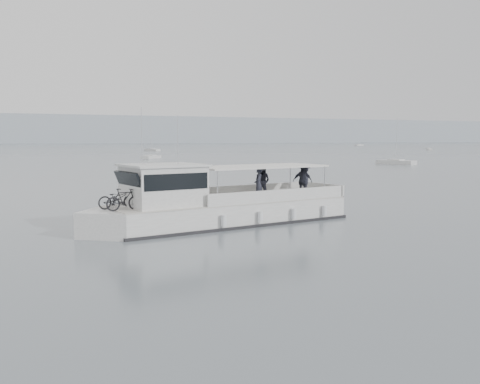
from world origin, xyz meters
name	(u,v)px	position (x,y,z in m)	size (l,w,h in m)	color
ground	(203,230)	(0.00, 0.00, 0.00)	(1400.00, 1400.00, 0.00)	#565E65
headland	(17,129)	(0.00, 560.00, 14.00)	(1400.00, 90.00, 28.00)	#939EA8
tour_boat	(210,206)	(0.76, 1.07, 0.98)	(14.41, 5.65, 6.00)	white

